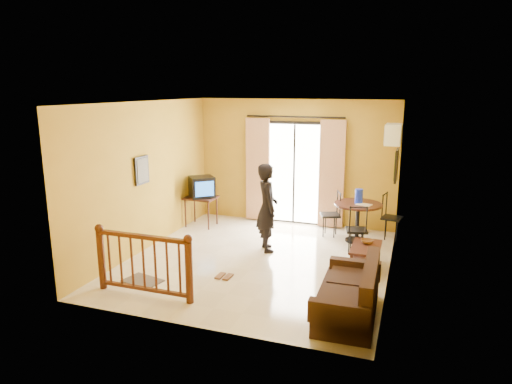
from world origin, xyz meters
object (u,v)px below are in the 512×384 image
(television, at_px, (202,187))
(coffee_table, at_px, (366,253))
(sofa, at_px, (351,296))
(dining_table, at_px, (358,211))
(standing_person, at_px, (267,208))

(television, xyz_separation_m, coffee_table, (3.72, -1.27, -0.64))
(television, relative_size, sofa, 0.42)
(dining_table, bearing_deg, sofa, -84.29)
(sofa, xyz_separation_m, standing_person, (-1.88, 2.09, 0.55))
(coffee_table, height_order, sofa, sofa)
(coffee_table, relative_size, sofa, 0.53)
(dining_table, bearing_deg, standing_person, -144.97)
(standing_person, bearing_deg, dining_table, -84.84)
(dining_table, xyz_separation_m, sofa, (0.32, -3.19, -0.34))
(television, height_order, standing_person, standing_person)
(television, distance_m, sofa, 4.88)
(television, distance_m, standing_person, 2.10)
(sofa, relative_size, standing_person, 0.97)
(television, bearing_deg, sofa, -80.22)
(sofa, bearing_deg, coffee_table, 88.50)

